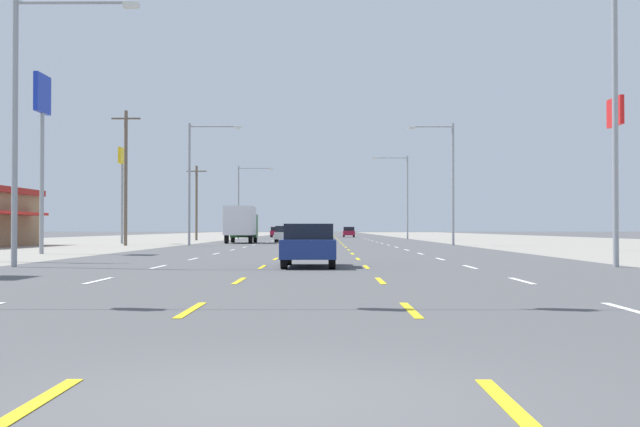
{
  "coord_description": "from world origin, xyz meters",
  "views": [
    {
      "loc": [
        0.41,
        -6.47,
        1.3
      ],
      "look_at": [
        -0.14,
        66.76,
        2.6
      ],
      "focal_mm": 47.49,
      "sensor_mm": 36.0,
      "label": 1
    }
  ],
  "objects_px": {
    "hatchback_far_left_far": "(277,232)",
    "streetlight_left_row_0": "(29,108)",
    "hatchback_inner_left_mid": "(284,234)",
    "sedan_center_turn_farther": "(324,232)",
    "hatchback_inner_right_midfar": "(349,232)",
    "pole_sign_left_row_1": "(42,117)",
    "sedan_center_turn_nearest": "(309,245)",
    "streetlight_left_row_1": "(195,174)",
    "streetlight_right_row_2": "(404,191)",
    "box_truck_far_left_near": "(241,222)",
    "streetlight_left_row_2": "(242,196)",
    "streetlight_right_row_1": "(449,175)",
    "pole_sign_left_row_2": "(122,171)",
    "pole_sign_right_row_1": "(615,132)",
    "streetlight_right_row_0": "(601,79)"
  },
  "relations": [
    {
      "from": "hatchback_far_left_far",
      "to": "streetlight_left_row_0",
      "type": "distance_m",
      "value": 97.2
    },
    {
      "from": "hatchback_inner_left_mid",
      "to": "sedan_center_turn_farther",
      "type": "distance_m",
      "value": 53.5
    },
    {
      "from": "hatchback_inner_right_midfar",
      "to": "sedan_center_turn_farther",
      "type": "xyz_separation_m",
      "value": [
        -3.66,
        7.13,
        -0.03
      ]
    },
    {
      "from": "pole_sign_left_row_1",
      "to": "hatchback_far_left_far",
      "type": "bearing_deg",
      "value": 85.05
    },
    {
      "from": "sedan_center_turn_nearest",
      "to": "streetlight_left_row_1",
      "type": "relative_size",
      "value": 0.48
    },
    {
      "from": "hatchback_inner_right_midfar",
      "to": "streetlight_left_row_1",
      "type": "distance_m",
      "value": 62.09
    },
    {
      "from": "hatchback_far_left_far",
      "to": "streetlight_right_row_2",
      "type": "distance_m",
      "value": 29.83
    },
    {
      "from": "sedan_center_turn_nearest",
      "to": "hatchback_far_left_far",
      "type": "relative_size",
      "value": 1.15
    },
    {
      "from": "sedan_center_turn_nearest",
      "to": "streetlight_right_row_2",
      "type": "distance_m",
      "value": 73.56
    },
    {
      "from": "box_truck_far_left_near",
      "to": "hatchback_far_left_far",
      "type": "xyz_separation_m",
      "value": [
        0.15,
        50.89,
        -1.05
      ]
    },
    {
      "from": "hatchback_inner_right_midfar",
      "to": "sedan_center_turn_farther",
      "type": "distance_m",
      "value": 8.01
    },
    {
      "from": "hatchback_far_left_far",
      "to": "streetlight_right_row_2",
      "type": "relative_size",
      "value": 0.39
    },
    {
      "from": "pole_sign_left_row_1",
      "to": "streetlight_left_row_2",
      "type": "height_order",
      "value": "pole_sign_left_row_1"
    },
    {
      "from": "hatchback_far_left_far",
      "to": "streetlight_right_row_1",
      "type": "xyz_separation_m",
      "value": [
        16.8,
        -60.63,
        4.61
      ]
    },
    {
      "from": "box_truck_far_left_near",
      "to": "pole_sign_left_row_1",
      "type": "bearing_deg",
      "value": -102.49
    },
    {
      "from": "hatchback_inner_right_midfar",
      "to": "hatchback_inner_left_mid",
      "type": "bearing_deg",
      "value": -98.92
    },
    {
      "from": "streetlight_left_row_1",
      "to": "streetlight_left_row_2",
      "type": "bearing_deg",
      "value": 89.91
    },
    {
      "from": "pole_sign_left_row_2",
      "to": "streetlight_right_row_2",
      "type": "distance_m",
      "value": 39.85
    },
    {
      "from": "streetlight_left_row_1",
      "to": "streetlight_right_row_1",
      "type": "distance_m",
      "value": 19.54
    },
    {
      "from": "streetlight_right_row_1",
      "to": "streetlight_left_row_1",
      "type": "bearing_deg",
      "value": -180.0
    },
    {
      "from": "sedan_center_turn_farther",
      "to": "streetlight_right_row_1",
      "type": "height_order",
      "value": "streetlight_right_row_1"
    },
    {
      "from": "box_truck_far_left_near",
      "to": "streetlight_right_row_1",
      "type": "xyz_separation_m",
      "value": [
        16.95,
        -9.74,
        3.55
      ]
    },
    {
      "from": "box_truck_far_left_near",
      "to": "streetlight_left_row_1",
      "type": "distance_m",
      "value": 10.71
    },
    {
      "from": "sedan_center_turn_farther",
      "to": "streetlight_right_row_2",
      "type": "bearing_deg",
      "value": -72.8
    },
    {
      "from": "box_truck_far_left_near",
      "to": "streetlight_left_row_2",
      "type": "distance_m",
      "value": 27.02
    },
    {
      "from": "hatchback_inner_right_midfar",
      "to": "pole_sign_left_row_2",
      "type": "distance_m",
      "value": 57.69
    },
    {
      "from": "sedan_center_turn_farther",
      "to": "streetlight_left_row_0",
      "type": "distance_m",
      "value": 104.54
    },
    {
      "from": "pole_sign_right_row_1",
      "to": "streetlight_right_row_2",
      "type": "distance_m",
      "value": 51.91
    },
    {
      "from": "pole_sign_left_row_1",
      "to": "streetlight_left_row_1",
      "type": "xyz_separation_m",
      "value": [
        4.41,
        21.89,
        -1.52
      ]
    },
    {
      "from": "pole_sign_left_row_2",
      "to": "streetlight_left_row_1",
      "type": "xyz_separation_m",
      "value": [
        7.26,
        -6.86,
        -0.69
      ]
    },
    {
      "from": "hatchback_inner_right_midfar",
      "to": "pole_sign_left_row_2",
      "type": "relative_size",
      "value": 0.48
    },
    {
      "from": "streetlight_left_row_0",
      "to": "streetlight_right_row_0",
      "type": "distance_m",
      "value": 19.39
    },
    {
      "from": "pole_sign_left_row_2",
      "to": "streetlight_right_row_1",
      "type": "height_order",
      "value": "streetlight_right_row_1"
    },
    {
      "from": "box_truck_far_left_near",
      "to": "hatchback_inner_right_midfar",
      "type": "height_order",
      "value": "box_truck_far_left_near"
    },
    {
      "from": "sedan_center_turn_nearest",
      "to": "pole_sign_left_row_2",
      "type": "relative_size",
      "value": 0.55
    },
    {
      "from": "sedan_center_turn_nearest",
      "to": "hatchback_far_left_far",
      "type": "xyz_separation_m",
      "value": [
        -6.81,
        96.91,
        0.03
      ]
    },
    {
      "from": "streetlight_left_row_0",
      "to": "streetlight_right_row_2",
      "type": "relative_size",
      "value": 0.92
    },
    {
      "from": "hatchback_inner_right_midfar",
      "to": "pole_sign_left_row_1",
      "type": "relative_size",
      "value": 0.42
    },
    {
      "from": "pole_sign_left_row_1",
      "to": "streetlight_right_row_1",
      "type": "height_order",
      "value": "streetlight_right_row_1"
    },
    {
      "from": "pole_sign_right_row_1",
      "to": "streetlight_left_row_0",
      "type": "height_order",
      "value": "streetlight_left_row_0"
    },
    {
      "from": "box_truck_far_left_near",
      "to": "streetlight_right_row_1",
      "type": "relative_size",
      "value": 0.77
    },
    {
      "from": "box_truck_far_left_near",
      "to": "hatchback_inner_right_midfar",
      "type": "relative_size",
      "value": 1.85
    },
    {
      "from": "streetlight_right_row_2",
      "to": "hatchback_inner_right_midfar",
      "type": "bearing_deg",
      "value": 103.98
    },
    {
      "from": "sedan_center_turn_farther",
      "to": "pole_sign_left_row_2",
      "type": "bearing_deg",
      "value": -105.71
    },
    {
      "from": "pole_sign_right_row_1",
      "to": "streetlight_right_row_1",
      "type": "bearing_deg",
      "value": 117.4
    },
    {
      "from": "streetlight_left_row_2",
      "to": "streetlight_right_row_2",
      "type": "xyz_separation_m",
      "value": [
        19.39,
        -0.0,
        0.64
      ]
    },
    {
      "from": "hatchback_inner_left_mid",
      "to": "streetlight_left_row_1",
      "type": "bearing_deg",
      "value": -113.66
    },
    {
      "from": "hatchback_inner_left_mid",
      "to": "hatchback_far_left_far",
      "type": "relative_size",
      "value": 1.0
    },
    {
      "from": "streetlight_left_row_1",
      "to": "streetlight_right_row_1",
      "type": "bearing_deg",
      "value": 0.0
    },
    {
      "from": "sedan_center_turn_farther",
      "to": "streetlight_right_row_0",
      "type": "distance_m",
      "value": 104.57
    }
  ]
}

